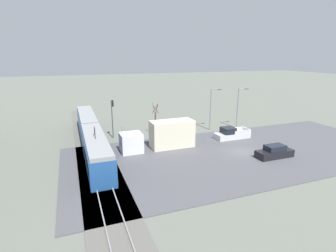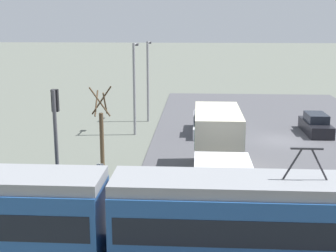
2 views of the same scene
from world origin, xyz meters
name	(u,v)px [view 2 (image 2 of 2)]	position (x,y,z in m)	size (l,w,h in m)	color
ground_plane	(281,141)	(0.00, 0.00, 0.00)	(320.00, 320.00, 0.00)	#60665B
road_surface	(281,141)	(0.00, 0.00, 0.04)	(19.19, 45.12, 0.08)	#4C4C51
light_rail_tram	(108,220)	(9.43, 18.40, 1.68)	(27.21, 2.57, 4.44)	#235193
box_truck	(218,151)	(5.10, 9.35, 1.79)	(2.57, 10.10, 3.71)	silver
pickup_truck	(206,125)	(5.52, -2.02, 0.74)	(2.07, 5.46, 1.76)	silver
sedan_car_0	(316,125)	(-3.06, -2.54, 0.73)	(1.73, 4.78, 1.57)	black
traffic_light_pole	(56,139)	(12.29, 14.85, 3.78)	(0.28, 0.47, 5.90)	#47474C
street_tree	(102,135)	(11.72, 8.19, 2.34)	(1.21, 1.00, 5.13)	brown
street_lamp_near_crossing	(148,75)	(10.59, -6.71, 4.11)	(0.36, 1.95, 7.01)	gray
street_lamp_mid_block	(135,82)	(11.10, -1.66, 4.15)	(0.36, 1.95, 7.09)	gray
no_parking_sign	(100,183)	(10.67, 13.80, 1.43)	(0.32, 0.08, 2.36)	gray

